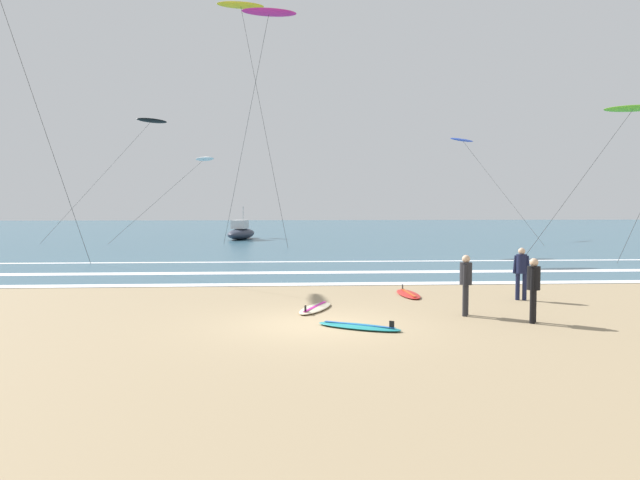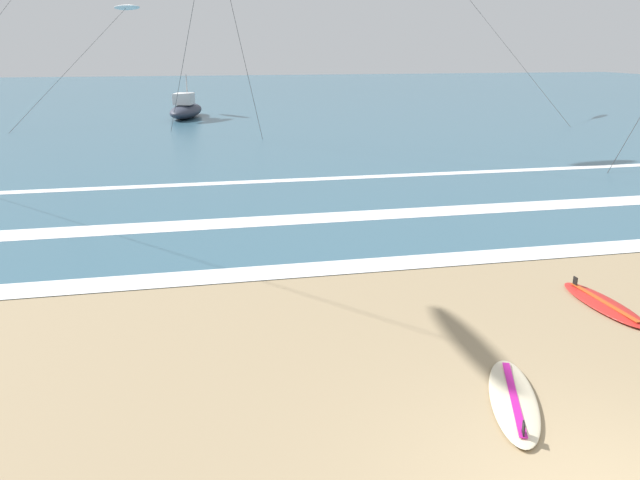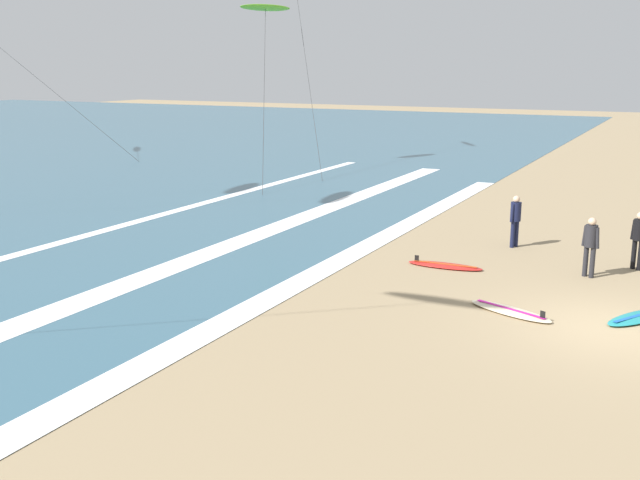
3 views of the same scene
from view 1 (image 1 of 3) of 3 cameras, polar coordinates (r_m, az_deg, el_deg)
name	(u,v)px [view 1 (image 1 of 3)]	position (r m, az deg, el deg)	size (l,w,h in m)	color
ground_plane	(317,325)	(15.20, -0.29, -7.79)	(160.00, 160.00, 0.00)	#9E8763
ocean_surface	(289,231)	(67.12, -2.82, 0.82)	(140.00, 90.00, 0.01)	#386075
wave_foam_shoreline	(297,284)	(22.65, -2.09, -4.07)	(37.98, 0.82, 0.01)	white
wave_foam_mid_break	(339,272)	(26.57, 1.79, -2.98)	(41.06, 0.99, 0.01)	white
wave_foam_outer_break	(287,262)	(31.40, -3.06, -2.01)	(46.65, 0.50, 0.01)	white
surfer_left_near	(534,284)	(16.20, 18.97, -3.85)	(0.34, 0.48, 1.60)	black
surfer_mid_group	(466,279)	(16.74, 13.21, -3.53)	(0.32, 0.50, 1.60)	#232328
surfer_left_far	(521,269)	(19.89, 17.96, -2.53)	(0.50, 0.32, 1.60)	#141938
surfboard_right_spare	(408,294)	(20.20, 8.09, -4.91)	(0.67, 2.12, 0.25)	red
surfboard_near_water	(315,308)	(17.33, -0.44, -6.25)	(1.33, 2.17, 0.25)	beige
surfboard_left_pile	(359,326)	(14.81, 3.60, -7.91)	(2.11, 1.59, 0.25)	teal
kite_white_low_near	(204,159)	(57.44, -10.57, 7.27)	(6.99, 12.32, 7.21)	white
kite_blue_high_left	(462,140)	(55.11, 12.90, 8.88)	(4.45, 11.63, 8.62)	blue
kite_lime_far_left	(633,109)	(40.58, 26.77, 10.66)	(9.96, 5.67, 8.63)	#70C628
kite_yellow_far_right	(241,7)	(45.42, -7.26, 20.41)	(4.81, 2.69, 16.64)	yellow
kite_magenta_distant_high	(269,14)	(38.48, -4.71, 19.90)	(5.14, 8.84, 14.24)	#CC2384
kite_black_distant_low	(151,121)	(58.13, -15.18, 10.45)	(7.62, 11.36, 10.55)	black
offshore_boat	(241,233)	(51.87, -7.25, 0.67)	(2.82, 5.45, 2.70)	#2D3342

